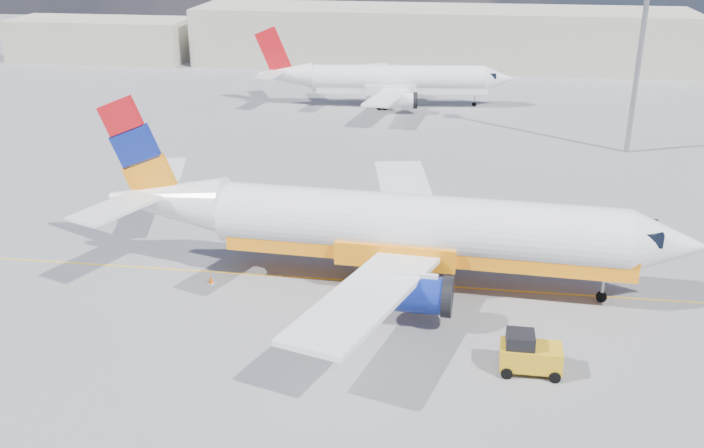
# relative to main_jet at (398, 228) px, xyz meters

# --- Properties ---
(ground) EXTENTS (240.00, 240.00, 0.00)m
(ground) POSITION_rel_main_jet_xyz_m (-5.35, -3.05, -3.66)
(ground) COLOR slate
(ground) RESTS_ON ground
(taxi_line) EXTENTS (70.00, 0.15, 0.01)m
(taxi_line) POSITION_rel_main_jet_xyz_m (-5.35, -0.05, -3.65)
(taxi_line) COLOR yellow
(taxi_line) RESTS_ON ground
(terminal_main) EXTENTS (70.00, 14.00, 8.00)m
(terminal_main) POSITION_rel_main_jet_xyz_m (-0.35, 71.95, 0.34)
(terminal_main) COLOR #BBB4A1
(terminal_main) RESTS_ON ground
(terminal_annex) EXTENTS (26.00, 10.00, 6.00)m
(terminal_annex) POSITION_rel_main_jet_xyz_m (-50.35, 68.95, -0.66)
(terminal_annex) COLOR #BBB4A1
(terminal_annex) RESTS_ON ground
(main_jet) EXTENTS (36.21, 28.59, 10.97)m
(main_jet) POSITION_rel_main_jet_xyz_m (0.00, 0.00, 0.00)
(main_jet) COLOR white
(main_jet) RESTS_ON ground
(second_jet) EXTENTS (29.47, 23.19, 8.94)m
(second_jet) POSITION_rel_main_jet_xyz_m (-4.97, 45.81, -0.68)
(second_jet) COLOR white
(second_jet) RESTS_ON ground
(gse_tug) EXTENTS (2.99, 1.86, 2.11)m
(gse_tug) POSITION_rel_main_jet_xyz_m (7.24, -8.82, -2.66)
(gse_tug) COLOR black
(gse_tug) RESTS_ON ground
(traffic_cone) EXTENTS (0.38, 0.38, 0.54)m
(traffic_cone) POSITION_rel_main_jet_xyz_m (-11.20, -1.65, -3.40)
(traffic_cone) COLOR white
(traffic_cone) RESTS_ON ground
(floodlight_mast) EXTENTS (1.63, 1.63, 22.31)m
(floodlight_mast) POSITION_rel_main_jet_xyz_m (18.83, 30.60, 9.72)
(floodlight_mast) COLOR gray
(floodlight_mast) RESTS_ON ground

